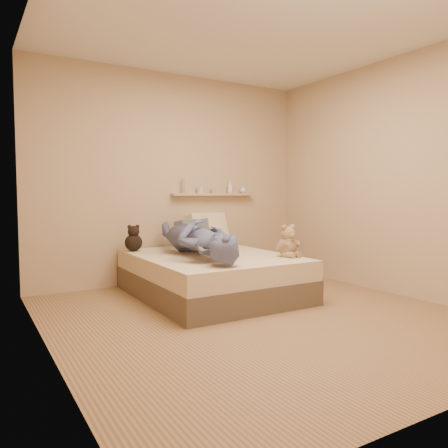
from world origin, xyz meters
TOP-DOWN VIEW (x-y plane):
  - room at (0.00, 0.00)m, footprint 3.80×3.80m
  - bed at (0.00, 0.93)m, footprint 1.50×1.90m
  - game_console at (-0.33, 0.43)m, footprint 0.18×0.12m
  - teddy_bear at (0.63, 0.39)m, footprint 0.28×0.27m
  - dark_plush at (-0.63, 1.63)m, footprint 0.20×0.20m
  - pillow_cream at (0.41, 1.76)m, footprint 0.59×0.38m
  - pillow_grey at (0.13, 1.62)m, footprint 0.54×0.39m
  - person at (-0.18, 0.89)m, footprint 0.86×1.75m
  - wall_shelf at (0.55, 1.84)m, footprint 1.20×0.12m
  - shelf_bottles at (0.69, 1.84)m, footprint 0.97×0.11m

SIDE VIEW (x-z plane):
  - bed at x=0.00m, z-range 0.00..0.45m
  - dark_plush at x=-0.63m, z-range 0.43..0.74m
  - teddy_bear at x=0.63m, z-range 0.42..0.76m
  - game_console at x=-0.33m, z-range 0.57..0.63m
  - pillow_grey at x=0.13m, z-range 0.44..0.80m
  - pillow_cream at x=0.41m, z-range 0.44..0.86m
  - person at x=-0.18m, z-range 0.45..0.85m
  - wall_shelf at x=0.55m, z-range 1.09..1.11m
  - shelf_bottles at x=0.69m, z-range 1.08..1.27m
  - room at x=0.00m, z-range -0.60..3.20m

